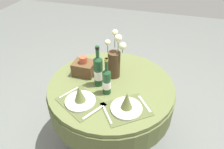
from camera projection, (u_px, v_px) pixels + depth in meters
ground at (111, 136)px, 2.24m from camera, size 8.00×8.00×0.00m
dining_table at (111, 96)px, 1.90m from camera, size 1.12×1.12×0.73m
place_setting_left at (80, 98)px, 1.60m from camera, size 0.42×0.39×0.16m
place_setting_right at (127, 105)px, 1.53m from camera, size 0.43×0.41×0.16m
flower_vase at (115, 60)px, 1.81m from camera, size 0.18×0.17×0.42m
wine_bottle_left at (98, 71)px, 1.72m from camera, size 0.08×0.08×0.37m
wine_bottle_centre at (107, 81)px, 1.64m from camera, size 0.07×0.07×0.33m
woven_basket_side_left at (84, 67)px, 1.89m from camera, size 0.19×0.16×0.18m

